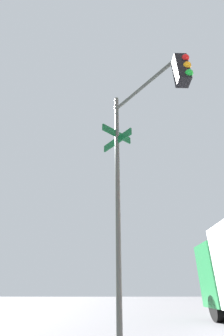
# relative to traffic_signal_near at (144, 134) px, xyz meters

# --- Properties ---
(traffic_signal_near) EXTENTS (2.36, 1.94, 6.31)m
(traffic_signal_near) POSITION_rel_traffic_signal_near_xyz_m (0.00, 0.00, 0.00)
(traffic_signal_near) COLOR #474C47
(traffic_signal_near) RESTS_ON ground_plane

